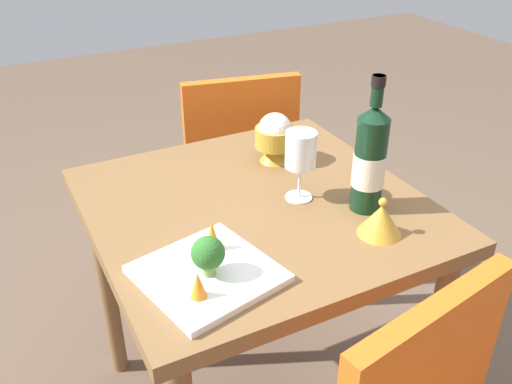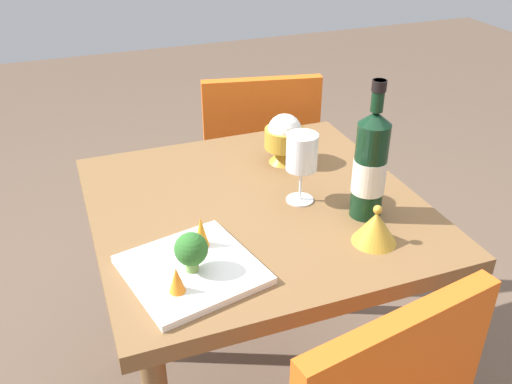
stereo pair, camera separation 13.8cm
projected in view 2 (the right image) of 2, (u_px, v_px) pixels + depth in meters
name	position (u px, v px, depth m)	size (l,w,h in m)	color
dining_table	(256.00, 235.00, 1.44)	(0.79, 0.79, 0.73)	brown
chair_near_window	(258.00, 156.00, 2.07)	(0.47, 0.47, 0.85)	orange
wine_bottle	(370.00, 165.00, 1.28)	(0.08, 0.08, 0.33)	black
wine_glass	(302.00, 154.00, 1.34)	(0.08, 0.08, 0.18)	white
rice_bowl	(284.00, 138.00, 1.55)	(0.11, 0.11, 0.14)	gold
rice_bowl_lid	(376.00, 227.00, 1.23)	(0.10, 0.10, 0.09)	gold
serving_plate	(192.00, 270.00, 1.15)	(0.30, 0.30, 0.02)	white
broccoli_floret	(191.00, 250.00, 1.11)	(0.07, 0.07, 0.09)	#729E4C
carrot_garnish_left	(201.00, 232.00, 1.19)	(0.03, 0.03, 0.07)	orange
carrot_garnish_right	(177.00, 280.00, 1.07)	(0.03, 0.03, 0.06)	orange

